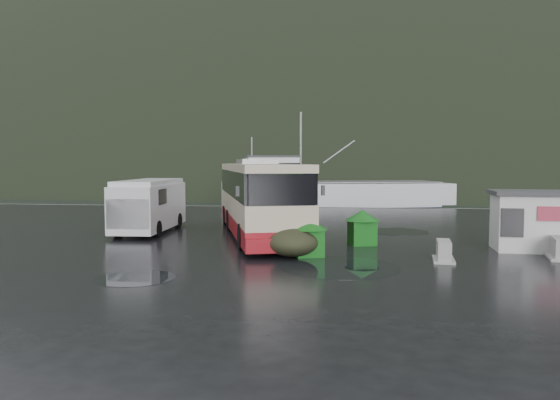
# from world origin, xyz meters

# --- Properties ---
(ground) EXTENTS (160.00, 160.00, 0.00)m
(ground) POSITION_xyz_m (0.00, 0.00, 0.00)
(ground) COLOR black
(ground) RESTS_ON ground
(harbor_water) EXTENTS (300.00, 180.00, 0.02)m
(harbor_water) POSITION_xyz_m (0.00, 110.00, 0.00)
(harbor_water) COLOR black
(harbor_water) RESTS_ON ground
(quay_edge) EXTENTS (160.00, 0.60, 1.50)m
(quay_edge) POSITION_xyz_m (0.00, 20.00, 0.00)
(quay_edge) COLOR #999993
(quay_edge) RESTS_ON ground
(headland) EXTENTS (780.00, 540.00, 570.00)m
(headland) POSITION_xyz_m (10.00, 250.00, 0.00)
(headland) COLOR black
(headland) RESTS_ON ground
(coach_bus) EXTENTS (7.04, 13.87, 3.82)m
(coach_bus) POSITION_xyz_m (-1.52, 2.89, 0.00)
(coach_bus) COLOR #C4B294
(coach_bus) RESTS_ON ground
(white_van) EXTENTS (2.54, 6.66, 2.75)m
(white_van) POSITION_xyz_m (-7.38, 3.44, 0.00)
(white_van) COLOR silver
(white_van) RESTS_ON ground
(waste_bin_left) EXTENTS (1.35, 1.35, 1.51)m
(waste_bin_left) POSITION_xyz_m (1.33, -2.84, 0.00)
(waste_bin_left) COLOR #116115
(waste_bin_left) RESTS_ON ground
(waste_bin_right) EXTENTS (1.36, 1.36, 1.54)m
(waste_bin_right) POSITION_xyz_m (3.47, 0.39, 0.00)
(waste_bin_right) COLOR #116115
(waste_bin_right) RESTS_ON ground
(dome_tent) EXTENTS (2.84, 3.43, 1.17)m
(dome_tent) POSITION_xyz_m (0.64, -2.82, 0.00)
(dome_tent) COLOR #2B2E1B
(dome_tent) RESTS_ON ground
(ticket_kiosk) EXTENTS (3.32, 2.61, 2.47)m
(ticket_kiosk) POSITION_xyz_m (10.34, -0.33, 0.00)
(ticket_kiosk) COLOR silver
(ticket_kiosk) RESTS_ON ground
(jersey_barrier_a) EXTENTS (0.92, 1.58, 0.75)m
(jersey_barrier_a) POSITION_xyz_m (6.35, -3.29, 0.00)
(jersey_barrier_a) COLOR #999993
(jersey_barrier_a) RESTS_ON ground
(jersey_barrier_b) EXTENTS (1.09, 1.73, 0.81)m
(jersey_barrier_b) POSITION_xyz_m (10.75, -2.30, 0.00)
(jersey_barrier_b) COLOR #999993
(jersey_barrier_b) RESTS_ON ground
(jersey_barrier_c) EXTENTS (1.07, 1.75, 0.82)m
(jersey_barrier_c) POSITION_xyz_m (11.16, -0.55, 0.00)
(jersey_barrier_c) COLOR #999993
(jersey_barrier_c) RESTS_ON ground
(fishing_trawler) EXTENTS (24.56, 11.12, 9.60)m
(fishing_trawler) POSITION_xyz_m (1.17, 28.25, 0.00)
(fishing_trawler) COLOR silver
(fishing_trawler) RESTS_ON ground
(puddles) EXTENTS (12.08, 15.58, 0.01)m
(puddles) POSITION_xyz_m (2.23, -2.36, 0.01)
(puddles) COLOR black
(puddles) RESTS_ON ground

